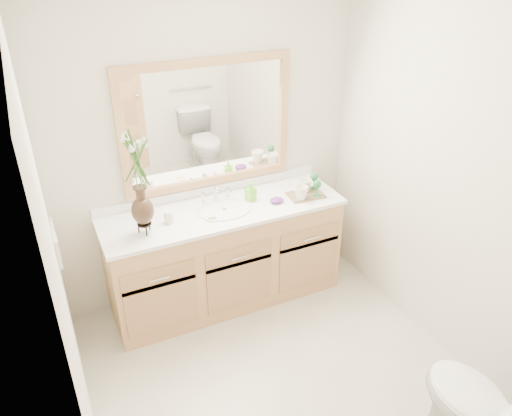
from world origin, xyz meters
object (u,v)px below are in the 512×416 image
soap_bottle (251,192)px  tray (306,195)px  flower_vase (137,167)px  tumbler (169,217)px  toilet (481,415)px

soap_bottle → tray: bearing=-35.5°
flower_vase → tumbler: (0.19, 0.07, -0.45)m
tumbler → tray: (1.09, -0.07, -0.04)m
flower_vase → tray: 1.37m
flower_vase → tumbler: flower_vase is taller
toilet → tumbler: bearing=-59.7°
soap_bottle → tray: size_ratio=0.50×
toilet → tumbler: (-1.12, 1.92, 0.51)m
flower_vase → tray: (1.28, 0.00, -0.49)m
toilet → soap_bottle: 2.10m
tumbler → soap_bottle: bearing=4.7°
toilet → flower_vase: 2.47m
tumbler → soap_bottle: 0.67m
flower_vase → soap_bottle: (0.86, 0.12, -0.43)m
flower_vase → toilet: bearing=-54.6°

